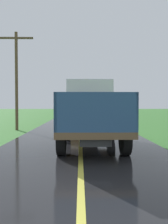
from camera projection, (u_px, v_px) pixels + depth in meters
The scene contains 3 objects.
banana_truck_near at pixel (90, 111), 9.83m from camera, with size 2.38×5.82×2.80m.
banana_truck_far at pixel (81, 108), 22.11m from camera, with size 2.38×5.81×2.80m.
utility_pole_roadside at pixel (16, 77), 15.34m from camera, with size 2.30×0.20×6.70m.
Camera 1 is at (-0.01, -0.39, 1.73)m, focal length 35.95 mm.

